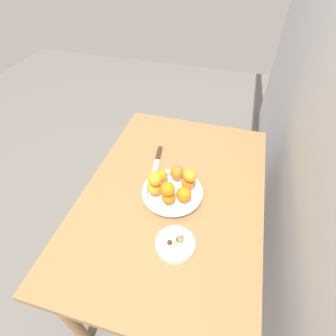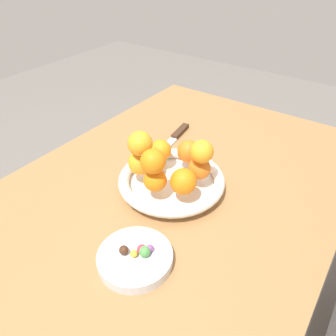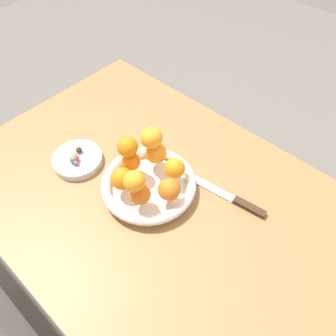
# 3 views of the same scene
# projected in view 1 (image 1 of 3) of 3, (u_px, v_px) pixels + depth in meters

# --- Properties ---
(ground_plane) EXTENTS (6.00, 6.00, 0.00)m
(ground_plane) POSITION_uv_depth(u_px,v_px,m) (171.00, 269.00, 1.65)
(ground_plane) COLOR slate
(dining_table) EXTENTS (1.10, 0.76, 0.74)m
(dining_table) POSITION_uv_depth(u_px,v_px,m) (173.00, 205.00, 1.19)
(dining_table) COLOR #9E7042
(dining_table) RESTS_ON ground_plane
(fruit_bowl) EXTENTS (0.26, 0.26, 0.04)m
(fruit_bowl) POSITION_uv_depth(u_px,v_px,m) (172.00, 192.00, 1.10)
(fruit_bowl) COLOR white
(fruit_bowl) RESTS_ON dining_table
(candy_dish) EXTENTS (0.14, 0.14, 0.02)m
(candy_dish) POSITION_uv_depth(u_px,v_px,m) (175.00, 244.00, 0.94)
(candy_dish) COLOR silver
(candy_dish) RESTS_ON dining_table
(orange_0) EXTENTS (0.06, 0.06, 0.06)m
(orange_0) POSITION_uv_depth(u_px,v_px,m) (178.00, 172.00, 1.12)
(orange_0) COLOR orange
(orange_0) RESTS_ON fruit_bowl
(orange_1) EXTENTS (0.06, 0.06, 0.06)m
(orange_1) POSITION_uv_depth(u_px,v_px,m) (161.00, 175.00, 1.11)
(orange_1) COLOR orange
(orange_1) RESTS_ON fruit_bowl
(orange_2) EXTENTS (0.06, 0.06, 0.06)m
(orange_2) POSITION_uv_depth(u_px,v_px,m) (154.00, 187.00, 1.06)
(orange_2) COLOR orange
(orange_2) RESTS_ON fruit_bowl
(orange_3) EXTENTS (0.05, 0.05, 0.05)m
(orange_3) POSITION_uv_depth(u_px,v_px,m) (167.00, 197.00, 1.03)
(orange_3) COLOR orange
(orange_3) RESTS_ON fruit_bowl
(orange_4) EXTENTS (0.06, 0.06, 0.06)m
(orange_4) POSITION_uv_depth(u_px,v_px,m) (184.00, 194.00, 1.03)
(orange_4) COLOR orange
(orange_4) RESTS_ON fruit_bowl
(orange_5) EXTENTS (0.05, 0.05, 0.05)m
(orange_5) POSITION_uv_depth(u_px,v_px,m) (188.00, 183.00, 1.08)
(orange_5) COLOR orange
(orange_5) RESTS_ON fruit_bowl
(orange_6) EXTENTS (0.05, 0.05, 0.05)m
(orange_6) POSITION_uv_depth(u_px,v_px,m) (190.00, 175.00, 1.04)
(orange_6) COLOR orange
(orange_6) RESTS_ON orange_5
(orange_7) EXTENTS (0.06, 0.06, 0.06)m
(orange_7) POSITION_uv_depth(u_px,v_px,m) (168.00, 189.00, 0.98)
(orange_7) COLOR orange
(orange_7) RESTS_ON orange_3
(orange_8) EXTENTS (0.06, 0.06, 0.06)m
(orange_8) POSITION_uv_depth(u_px,v_px,m) (155.00, 179.00, 1.01)
(orange_8) COLOR orange
(orange_8) RESTS_ON orange_2
(candy_ball_0) EXTENTS (0.01, 0.01, 0.01)m
(candy_ball_0) POSITION_uv_depth(u_px,v_px,m) (175.00, 243.00, 0.93)
(candy_ball_0) COLOR gold
(candy_ball_0) RESTS_ON candy_dish
(candy_ball_1) EXTENTS (0.02, 0.02, 0.02)m
(candy_ball_1) POSITION_uv_depth(u_px,v_px,m) (180.00, 240.00, 0.93)
(candy_ball_1) COLOR #4C9947
(candy_ball_1) RESTS_ON candy_dish
(candy_ball_2) EXTENTS (0.01, 0.01, 0.01)m
(candy_ball_2) POSITION_uv_depth(u_px,v_px,m) (182.00, 237.00, 0.94)
(candy_ball_2) COLOR #8C4C99
(candy_ball_2) RESTS_ON candy_dish
(candy_ball_3) EXTENTS (0.02, 0.02, 0.02)m
(candy_ball_3) POSITION_uv_depth(u_px,v_px,m) (178.00, 239.00, 0.93)
(candy_ball_3) COLOR #C6384C
(candy_ball_3) RESTS_ON candy_dish
(candy_ball_4) EXTENTS (0.02, 0.02, 0.02)m
(candy_ball_4) POSITION_uv_depth(u_px,v_px,m) (170.00, 242.00, 0.93)
(candy_ball_4) COLOR #472819
(candy_ball_4) RESTS_ON candy_dish
(knife) EXTENTS (0.26, 0.06, 0.01)m
(knife) POSITION_uv_depth(u_px,v_px,m) (157.00, 162.00, 1.26)
(knife) COLOR #3F2819
(knife) RESTS_ON dining_table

